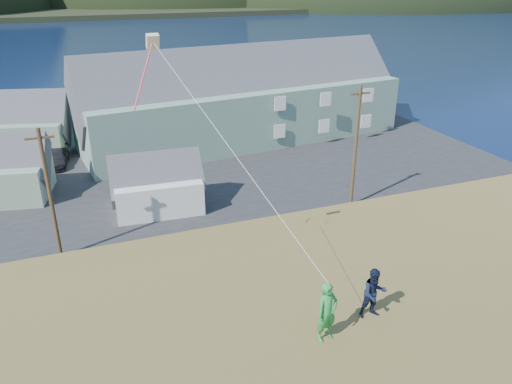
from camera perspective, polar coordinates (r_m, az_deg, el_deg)
ground at (r=33.15m, az=-13.66°, el=-7.19°), size 900.00×900.00×0.00m
grass_strip at (r=31.42m, az=-13.13°, el=-8.90°), size 110.00×8.00×0.10m
waterfront_lot at (r=48.51m, az=-16.61°, el=2.79°), size 72.00×36.00×0.12m
wharf at (r=70.47m, az=-23.42°, el=8.63°), size 26.00×14.00×0.90m
lodge at (r=53.12m, az=-1.38°, el=10.74°), size 34.97×13.59×11.98m
shed_white at (r=38.17m, az=-11.25°, el=0.87°), size 7.09×4.94×5.40m
shed_palegreen_far at (r=54.78m, az=-26.27°, el=6.81°), size 12.49×8.99×7.58m
utility_poles at (r=32.40m, az=-17.17°, el=0.66°), size 34.89×0.24×9.33m
kite_flyer_green at (r=14.36m, az=8.12°, el=-13.43°), size 0.75×0.57×1.83m
kite_flyer_navy at (r=15.51m, az=13.34°, el=-11.21°), size 0.85×0.69×1.62m
kite_rig at (r=19.02m, az=-11.61°, el=15.64°), size 1.97×4.77×10.91m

